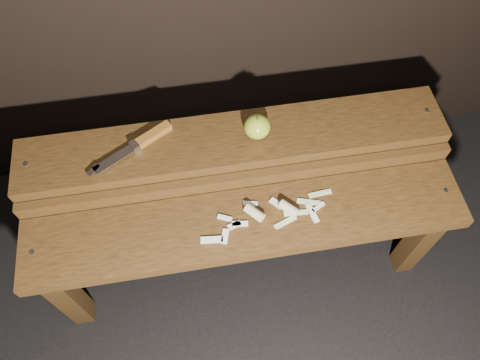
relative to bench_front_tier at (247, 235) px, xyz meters
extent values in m
plane|color=black|center=(0.00, 0.06, -0.35)|extent=(60.00, 60.00, 0.00)
cube|color=black|center=(-0.54, -0.04, -0.16)|extent=(0.06, 0.06, 0.38)
cube|color=black|center=(0.54, -0.04, -0.16)|extent=(0.06, 0.06, 0.38)
cube|color=#3D250E|center=(0.00, 0.01, 0.05)|extent=(1.20, 0.20, 0.04)
cylinder|color=slate|center=(-0.56, 0.01, 0.07)|extent=(0.01, 0.01, 0.00)
cylinder|color=slate|center=(0.56, 0.01, 0.07)|extent=(0.01, 0.01, 0.00)
cube|color=black|center=(-0.54, 0.26, -0.12)|extent=(0.06, 0.06, 0.46)
cube|color=black|center=(0.54, 0.26, -0.12)|extent=(0.06, 0.06, 0.46)
cube|color=#3D250E|center=(0.00, 0.13, 0.09)|extent=(1.20, 0.02, 0.05)
cube|color=#3D250E|center=(0.00, 0.23, 0.13)|extent=(1.20, 0.18, 0.04)
cylinder|color=slate|center=(-0.56, 0.23, 0.15)|extent=(0.01, 0.01, 0.00)
cylinder|color=slate|center=(0.56, 0.23, 0.15)|extent=(0.01, 0.01, 0.00)
ellipsoid|color=olive|center=(0.07, 0.23, 0.18)|extent=(0.07, 0.07, 0.07)
cylinder|color=#382314|center=(0.07, 0.23, 0.22)|extent=(0.01, 0.01, 0.01)
cube|color=brown|center=(-0.22, 0.27, 0.16)|extent=(0.10, 0.07, 0.02)
cube|color=silver|center=(-0.27, 0.24, 0.16)|extent=(0.03, 0.03, 0.02)
cube|color=silver|center=(-0.33, 0.20, 0.16)|extent=(0.11, 0.08, 0.00)
cube|color=silver|center=(-0.38, 0.18, 0.16)|extent=(0.04, 0.04, 0.00)
cube|color=beige|center=(-0.03, 0.00, 0.07)|extent=(0.04, 0.02, 0.01)
cube|color=beige|center=(0.02, 0.06, 0.07)|extent=(0.04, 0.02, 0.01)
cube|color=beige|center=(0.20, 0.02, 0.07)|extent=(0.04, 0.03, 0.01)
cube|color=beige|center=(0.18, 0.00, 0.07)|extent=(0.03, 0.06, 0.01)
cube|color=beige|center=(-0.06, 0.03, 0.07)|extent=(0.04, 0.03, 0.01)
cube|color=beige|center=(-0.10, -0.03, 0.07)|extent=(0.06, 0.02, 0.01)
cube|color=beige|center=(-0.02, 0.00, 0.07)|extent=(0.04, 0.02, 0.01)
cube|color=beige|center=(-0.06, -0.03, 0.07)|extent=(0.03, 0.04, 0.01)
cube|color=beige|center=(0.09, 0.05, 0.07)|extent=(0.04, 0.04, 0.01)
cylinder|color=#C9BB8C|center=(0.12, 0.02, 0.08)|extent=(0.06, 0.06, 0.03)
cylinder|color=#C9BB8C|center=(0.02, 0.02, 0.08)|extent=(0.06, 0.06, 0.03)
cube|color=#BCC988|center=(0.18, 0.04, 0.07)|extent=(0.07, 0.03, 0.00)
cube|color=#BCC988|center=(0.21, 0.06, 0.07)|extent=(0.07, 0.02, 0.00)
cube|color=#BCC988|center=(0.10, -0.01, 0.07)|extent=(0.07, 0.04, 0.00)
cube|color=#BCC988|center=(0.13, 0.01, 0.07)|extent=(0.07, 0.02, 0.00)
camera|label=1|loc=(-0.11, -0.52, 1.20)|focal=35.00mm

